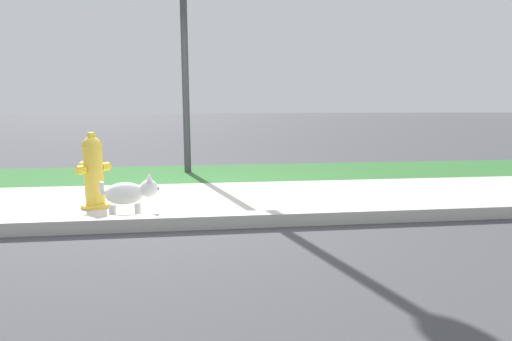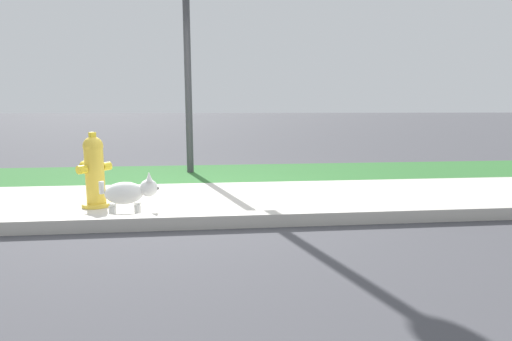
% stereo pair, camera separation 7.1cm
% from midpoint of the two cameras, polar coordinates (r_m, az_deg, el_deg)
% --- Properties ---
extents(ground_plane, '(120.00, 120.00, 0.00)m').
position_cam_midpoint_polar(ground_plane, '(4.70, -10.25, -4.25)').
color(ground_plane, '#424247').
extents(sidewalk_pavement, '(18.00, 1.98, 0.01)m').
position_cam_midpoint_polar(sidewalk_pavement, '(4.70, -10.25, -4.19)').
color(sidewalk_pavement, '#BCB7AD').
rests_on(sidewalk_pavement, ground).
extents(grass_verge, '(18.00, 1.79, 0.01)m').
position_cam_midpoint_polar(grass_verge, '(6.54, -9.35, -0.41)').
color(grass_verge, '#2D662D').
rests_on(grass_verge, ground).
extents(street_curb, '(18.00, 0.16, 0.12)m').
position_cam_midpoint_polar(street_curb, '(3.65, -11.20, -7.20)').
color(street_curb, '#BCB7AD').
rests_on(street_curb, ground).
extents(fire_hydrant_across_street, '(0.35, 0.35, 0.81)m').
position_cam_midpoint_polar(fire_hydrant_across_street, '(4.58, -22.64, -0.17)').
color(fire_hydrant_across_street, gold).
rests_on(fire_hydrant_across_street, ground).
extents(small_white_dog, '(0.55, 0.27, 0.44)m').
position_cam_midpoint_polar(small_white_dog, '(4.05, -18.05, -3.15)').
color(small_white_dog, white).
rests_on(small_white_dog, ground).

